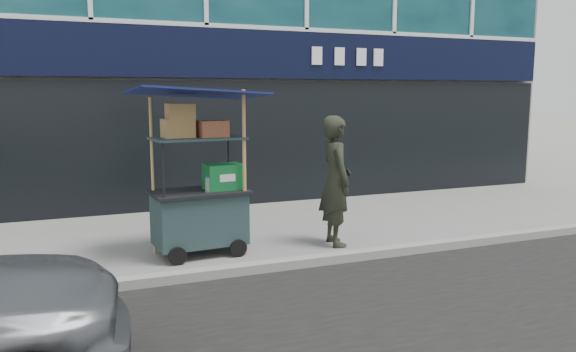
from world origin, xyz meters
name	(u,v)px	position (x,y,z in m)	size (l,w,h in m)	color
ground	(284,264)	(0.00, 0.00, 0.00)	(80.00, 80.00, 0.00)	slate
curb	(290,264)	(0.00, -0.20, 0.06)	(80.00, 0.18, 0.12)	gray
vendor_cart	(200,196)	(-0.88, 0.84, 0.79)	(1.77, 1.31, 2.27)	#1B2E2F
vendor_man	(336,181)	(1.03, 0.61, 0.93)	(0.68, 0.45, 1.86)	black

